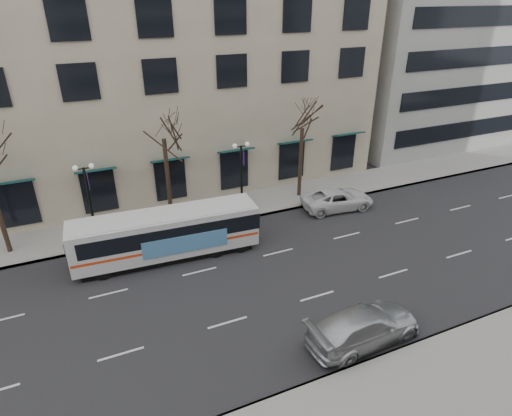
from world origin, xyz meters
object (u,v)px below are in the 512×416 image
lamp_post_left (90,199)px  lamp_post_right (242,174)px  silver_car (364,326)px  white_pickup (337,199)px  city_bus (168,233)px  tree_far_mid (162,124)px  tree_far_right (303,115)px

lamp_post_left → lamp_post_right: bearing=0.0°
silver_car → white_pickup: size_ratio=1.05×
silver_car → white_pickup: bearing=-31.6°
white_pickup → city_bus: bearing=102.6°
tree_far_mid → tree_far_right: size_ratio=1.06×
tree_far_right → lamp_post_right: bearing=-173.1°
lamp_post_right → silver_car: size_ratio=0.94×
tree_far_mid → white_pickup: size_ratio=1.62×
lamp_post_left → white_pickup: 16.90m
tree_far_mid → lamp_post_left: size_ratio=1.64×
lamp_post_right → white_pickup: size_ratio=0.99×
lamp_post_right → silver_car: lamp_post_right is taller
tree_far_right → lamp_post_left: size_ratio=1.55×
lamp_post_left → silver_car: lamp_post_left is taller
lamp_post_right → white_pickup: bearing=-18.8°
tree_far_mid → tree_far_right: bearing=-0.0°
tree_far_right → silver_car: tree_far_right is taller
tree_far_mid → silver_car: tree_far_mid is taller
lamp_post_left → silver_car: bearing=-53.8°
city_bus → silver_car: size_ratio=1.96×
tree_far_right → city_bus: (-11.17, -4.26, -4.82)m
tree_far_right → silver_car: 16.38m
tree_far_mid → white_pickup: bearing=-13.8°
tree_far_right → lamp_post_right: size_ratio=1.55×
tree_far_mid → tree_far_right: tree_far_mid is taller
tree_far_mid → lamp_post_right: size_ratio=1.64×
tree_far_right → white_pickup: size_ratio=1.53×
city_bus → white_pickup: city_bus is taller
tree_far_mid → lamp_post_left: 6.40m
white_pickup → lamp_post_left: bearing=88.6°
city_bus → silver_car: bearing=-54.8°
city_bus → silver_car: city_bus is taller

